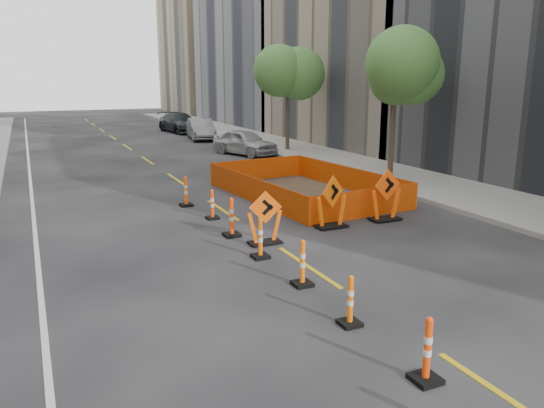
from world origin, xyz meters
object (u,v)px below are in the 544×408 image
channelizer_3 (350,300)px  channelizer_7 (212,204)px  channelizer_4 (303,263)px  parked_car_far (180,123)px  channelizer_6 (232,217)px  chevron_sign_right (386,195)px  channelizer_2 (427,350)px  channelizer_8 (186,191)px  chevron_sign_center (332,202)px  channelizer_5 (260,238)px  parked_car_mid (201,129)px  parked_car_near (245,142)px  chevron_sign_left (265,218)px

channelizer_3 → channelizer_7: same height
channelizer_3 → channelizer_4: bearing=87.1°
parked_car_far → channelizer_6: bearing=-109.6°
chevron_sign_right → channelizer_2: bearing=-128.3°
channelizer_2 → chevron_sign_right: (4.93, 7.63, 0.30)m
channelizer_8 → chevron_sign_center: (3.17, -4.43, 0.26)m
channelizer_2 → parked_car_far: size_ratio=0.20×
channelizer_5 → parked_car_far: (6.32, 30.70, 0.25)m
channelizer_5 → parked_car_mid: (6.35, 25.20, 0.23)m
channelizer_8 → chevron_sign_center: bearing=-54.4°
chevron_sign_center → parked_car_mid: size_ratio=0.35×
channelizer_3 → chevron_sign_center: bearing=62.0°
channelizer_7 → parked_car_far: 27.39m
parked_car_near → parked_car_mid: 8.47m
channelizer_4 → chevron_sign_left: (0.46, 3.00, 0.22)m
channelizer_3 → parked_car_near: bearing=73.1°
chevron_sign_center → chevron_sign_right: bearing=-21.4°
channelizer_2 → channelizer_8: 12.08m
channelizer_6 → chevron_sign_right: chevron_sign_right is taller
chevron_sign_left → channelizer_8: bearing=113.4°
chevron_sign_left → chevron_sign_right: chevron_sign_right is taller
channelizer_6 → chevron_sign_center: (3.00, -0.41, 0.23)m
channelizer_8 → parked_car_mid: bearing=71.2°
channelizer_6 → chevron_sign_right: bearing=-4.8°
channelizer_6 → channelizer_7: size_ratio=1.17×
channelizer_5 → channelizer_3: bearing=-90.0°
channelizer_8 → parked_car_near: size_ratio=0.25×
chevron_sign_right → parked_car_mid: bearing=81.2°
channelizer_4 → chevron_sign_right: 6.04m
channelizer_7 → channelizer_4: bearing=-90.0°
channelizer_4 → parked_car_mid: 27.93m
channelizer_6 → chevron_sign_left: size_ratio=0.77×
channelizer_3 → parked_car_far: (6.32, 34.73, 0.29)m
parked_car_mid → channelizer_8: bearing=-99.7°
channelizer_2 → parked_car_far: parked_car_far is taller
channelizer_2 → channelizer_4: channelizer_2 is taller
channelizer_5 → chevron_sign_center: bearing=28.2°
channelizer_6 → chevron_sign_left: bearing=-61.2°
channelizer_5 → parked_car_far: size_ratio=0.19×
parked_car_near → chevron_sign_right: bearing=-115.0°
chevron_sign_left → parked_car_mid: size_ratio=0.33×
channelizer_2 → channelizer_5: size_ratio=1.01×
channelizer_3 → channelizer_5: bearing=90.0°
channelizer_6 → channelizer_7: (0.11, 2.01, -0.08)m
channelizer_3 → channelizer_4: channelizer_4 is taller
parked_car_mid → chevron_sign_left: bearing=-94.3°
channelizer_6 → parked_car_near: 16.02m
channelizer_2 → chevron_sign_right: bearing=57.2°
parked_car_mid → parked_car_far: size_ratio=0.85×
channelizer_7 → channelizer_8: bearing=98.0°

